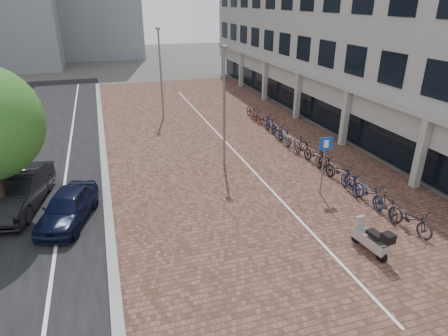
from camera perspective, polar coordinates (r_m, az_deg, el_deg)
The scene contains 13 objects.
ground at distance 12.98m, azimuth 8.37°, elevation -15.60°, with size 140.00×140.00×0.00m, color #474442.
plaza_brick at distance 23.43m, azimuth 0.21°, elevation 3.34°, with size 14.50×42.00×0.04m, color brown.
street_asphalt at distance 22.84m, azimuth -27.07°, elevation 0.04°, with size 8.00×50.00×0.03m, color black.
curb at distance 22.42m, azimuth -17.34°, elevation 1.41°, with size 0.35×42.00×0.14m, color gray.
lane_line at distance 22.55m, azimuth -22.12°, elevation 0.70°, with size 0.12×44.00×0.00m, color white.
parking_line at distance 23.48m, azimuth 0.68°, elevation 3.45°, with size 0.10×30.00×0.00m, color white.
car_navy at distance 16.47m, azimuth -22.06°, elevation -5.34°, with size 1.55×3.84×1.31m, color black.
car_dark at distance 18.35m, azimuth -28.16°, elevation -2.98°, with size 1.69×4.85×1.60m, color black.
scooter_front at distance 14.47m, azimuth 20.84°, elevation -9.66°, with size 0.53×1.70×1.17m, color #B6B6BC, non-canonical shape.
parking_sign at distance 17.41m, azimuth 14.59°, elevation 1.71°, with size 0.57×0.13×2.74m.
lamp_near at distance 19.59m, azimuth 0.03°, elevation 8.57°, with size 0.12×0.12×6.10m, color slate.
lamp_far at distance 28.83m, azimuth -9.31°, elevation 13.40°, with size 0.12×0.12×6.31m, color slate.
bike_row at distance 22.12m, azimuth 11.72°, elevation 2.98°, with size 1.27×18.13×1.05m.
Camera 1 is at (-4.74, -8.90, 8.17)m, focal length 30.96 mm.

